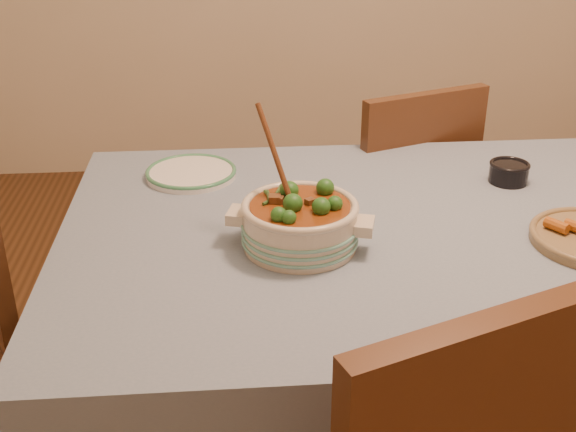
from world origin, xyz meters
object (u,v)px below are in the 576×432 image
object	(u,v)px
dining_table	(422,260)
white_plate	(191,173)
stew_casserole	(300,220)
condiment_bowl	(509,171)
chair_far	(399,200)

from	to	relation	value
dining_table	white_plate	bearing A→B (deg)	148.57
stew_casserole	condiment_bowl	xyz separation A→B (m)	(0.58, 0.31, -0.03)
condiment_bowl	stew_casserole	bearing A→B (deg)	-152.15
dining_table	chair_far	distance (m)	0.69
white_plate	condiment_bowl	bearing A→B (deg)	-7.24
stew_casserole	chair_far	bearing A→B (deg)	61.44
white_plate	condiment_bowl	distance (m)	0.84
white_plate	stew_casserole	bearing A→B (deg)	-58.55
dining_table	stew_casserole	bearing A→B (deg)	-166.07
stew_casserole	white_plate	world-z (taller)	stew_casserole
dining_table	condiment_bowl	world-z (taller)	condiment_bowl
condiment_bowl	chair_far	world-z (taller)	chair_far
white_plate	chair_far	world-z (taller)	chair_far
stew_casserole	condiment_bowl	bearing A→B (deg)	27.85
stew_casserole	condiment_bowl	size ratio (longest dim) A/B	2.77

